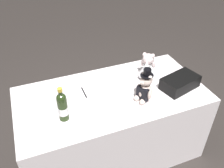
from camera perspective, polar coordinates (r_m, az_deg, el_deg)
name	(u,v)px	position (r m, az deg, el deg)	size (l,w,h in m)	color
ground_plane	(112,149)	(2.47, 0.00, -15.15)	(12.00, 12.00, 0.00)	#2D2826
reception_table	(112,124)	(2.20, 0.00, -9.48)	(1.54, 0.78, 0.70)	white
teddy_bear_groom	(145,88)	(1.85, 7.76, -1.00)	(0.14, 0.14, 0.29)	beige
teddy_bear_bride	(147,67)	(2.13, 8.30, 3.91)	(0.21, 0.22, 0.23)	white
champagne_bottle	(63,106)	(1.71, -11.61, -5.18)	(0.07, 0.07, 0.27)	#243516
signing_pen	(84,93)	(1.98, -6.55, -2.11)	(0.01, 0.15, 0.01)	black
gift_case_black	(180,83)	(2.07, 15.75, 0.33)	(0.35, 0.25, 0.10)	black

